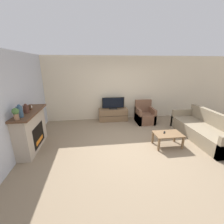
# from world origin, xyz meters

# --- Properties ---
(ground_plane) EXTENTS (24.00, 24.00, 0.00)m
(ground_plane) POSITION_xyz_m (0.00, 0.00, 0.00)
(ground_plane) COLOR #89755B
(wall_back) EXTENTS (12.00, 0.06, 2.70)m
(wall_back) POSITION_xyz_m (0.00, 2.45, 1.35)
(wall_back) COLOR beige
(wall_back) RESTS_ON ground
(wall_left) EXTENTS (0.06, 12.00, 2.70)m
(wall_left) POSITION_xyz_m (-3.07, 0.00, 1.35)
(wall_left) COLOR silver
(wall_left) RESTS_ON ground
(fireplace) EXTENTS (0.48, 1.57, 1.13)m
(fireplace) POSITION_xyz_m (-2.86, 0.22, 0.58)
(fireplace) COLOR #B7A893
(fireplace) RESTS_ON ground
(mantel_vase_left) EXTENTS (0.13, 0.13, 0.32)m
(mantel_vase_left) POSITION_xyz_m (-2.84, -0.25, 1.28)
(mantel_vase_left) COLOR #385670
(mantel_vase_left) RESTS_ON fireplace
(mantel_vase_centre_left) EXTENTS (0.14, 0.14, 0.25)m
(mantel_vase_centre_left) POSITION_xyz_m (-2.84, 0.11, 1.24)
(mantel_vase_centre_left) COLOR #512D23
(mantel_vase_centre_left) RESTS_ON fireplace
(mantel_clock) EXTENTS (0.08, 0.11, 0.15)m
(mantel_clock) POSITION_xyz_m (-2.84, 0.38, 1.21)
(mantel_clock) COLOR brown
(mantel_clock) RESTS_ON fireplace
(potted_plant) EXTENTS (0.15, 0.15, 0.28)m
(potted_plant) POSITION_xyz_m (-2.84, -0.44, 1.30)
(potted_plant) COLOR #936B4C
(potted_plant) RESTS_ON fireplace
(tv_stand) EXTENTS (1.23, 0.45, 0.53)m
(tv_stand) POSITION_xyz_m (-0.23, 2.16, 0.26)
(tv_stand) COLOR brown
(tv_stand) RESTS_ON ground
(tv) EXTENTS (0.95, 0.18, 0.50)m
(tv) POSITION_xyz_m (-0.23, 2.16, 0.76)
(tv) COLOR black
(tv) RESTS_ON tv_stand
(armchair) EXTENTS (0.70, 0.76, 0.92)m
(armchair) POSITION_xyz_m (1.05, 1.77, 0.30)
(armchair) COLOR brown
(armchair) RESTS_ON ground
(coffee_table) EXTENTS (0.81, 0.52, 0.41)m
(coffee_table) POSITION_xyz_m (1.08, -0.18, 0.34)
(coffee_table) COLOR brown
(coffee_table) RESTS_ON ground
(remote) EXTENTS (0.11, 0.15, 0.02)m
(remote) POSITION_xyz_m (1.00, -0.11, 0.42)
(remote) COLOR black
(remote) RESTS_ON coffee_table
(couch) EXTENTS (0.95, 2.37, 0.88)m
(couch) POSITION_xyz_m (2.51, 0.11, 0.28)
(couch) COLOR gray
(couch) RESTS_ON ground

